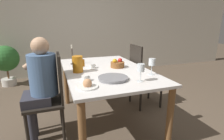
{
  "coord_description": "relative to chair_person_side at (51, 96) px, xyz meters",
  "views": [
    {
      "loc": [
        -0.65,
        -2.09,
        1.34
      ],
      "look_at": [
        0.0,
        -0.25,
        0.81
      ],
      "focal_mm": 28.0,
      "sensor_mm": 36.0,
      "label": 1
    }
  ],
  "objects": [
    {
      "name": "bread_plate",
      "position": [
        0.34,
        -0.48,
        0.26
      ],
      "size": [
        0.2,
        0.2,
        0.09
      ],
      "color": "white",
      "rests_on": "dining_table"
    },
    {
      "name": "ground_plane",
      "position": [
        0.69,
        0.1,
        -0.53
      ],
      "size": [
        20.0,
        20.0,
        0.0
      ],
      "primitive_type": "plane",
      "color": "brown"
    },
    {
      "name": "person_seated",
      "position": [
        -0.1,
        0.01,
        0.19
      ],
      "size": [
        0.39,
        0.41,
        1.19
      ],
      "rotation": [
        0.0,
        0.0,
        1.57
      ],
      "color": "#33333D",
      "rests_on": "ground_plane"
    },
    {
      "name": "red_pitcher",
      "position": [
        0.33,
        0.08,
        0.33
      ],
      "size": [
        0.15,
        0.13,
        0.2
      ],
      "color": "orange",
      "rests_on": "dining_table"
    },
    {
      "name": "chair_opposite",
      "position": [
        1.39,
        0.39,
        0.0
      ],
      "size": [
        0.42,
        0.42,
        1.01
      ],
      "rotation": [
        0.0,
        0.0,
        -1.57
      ],
      "color": "black",
      "rests_on": "ground_plane"
    },
    {
      "name": "dining_table",
      "position": [
        0.69,
        0.1,
        0.13
      ],
      "size": [
        1.03,
        1.65,
        0.76
      ],
      "color": "silver",
      "rests_on": "ground_plane"
    },
    {
      "name": "wall_back",
      "position": [
        0.69,
        2.67,
        0.77
      ],
      "size": [
        10.0,
        0.06,
        2.6
      ],
      "color": "beige",
      "rests_on": "ground_plane"
    },
    {
      "name": "potted_plant",
      "position": [
        -0.88,
        2.21,
        0.04
      ],
      "size": [
        0.55,
        0.55,
        0.88
      ],
      "color": "beige",
      "rests_on": "ground_plane"
    },
    {
      "name": "chair_person_side",
      "position": [
        0.0,
        0.0,
        0.0
      ],
      "size": [
        0.42,
        0.42,
        1.01
      ],
      "rotation": [
        0.0,
        0.0,
        1.57
      ],
      "color": "black",
      "rests_on": "ground_plane"
    },
    {
      "name": "candlestick_tall",
      "position": [
        0.33,
        0.51,
        0.34
      ],
      "size": [
        0.06,
        0.06,
        0.28
      ],
      "color": "#4C4238",
      "rests_on": "dining_table"
    },
    {
      "name": "serving_tray",
      "position": [
        0.64,
        -0.34,
        0.25
      ],
      "size": [
        0.32,
        0.32,
        0.03
      ],
      "color": "gray",
      "rests_on": "dining_table"
    },
    {
      "name": "teacup_near_person",
      "position": [
        0.35,
        -0.29,
        0.26
      ],
      "size": [
        0.12,
        0.12,
        0.06
      ],
      "color": "white",
      "rests_on": "dining_table"
    },
    {
      "name": "teacup_across",
      "position": [
        0.54,
        0.2,
        0.26
      ],
      "size": [
        0.12,
        0.12,
        0.06
      ],
      "color": "white",
      "rests_on": "dining_table"
    },
    {
      "name": "wine_glass_juice",
      "position": [
        0.88,
        -0.49,
        0.37
      ],
      "size": [
        0.08,
        0.08,
        0.18
      ],
      "color": "white",
      "rests_on": "dining_table"
    },
    {
      "name": "wine_glass_water",
      "position": [
        1.12,
        -0.32,
        0.37
      ],
      "size": [
        0.08,
        0.08,
        0.19
      ],
      "color": "white",
      "rests_on": "dining_table"
    },
    {
      "name": "fruit_bowl",
      "position": [
        0.87,
        0.13,
        0.28
      ],
      "size": [
        0.19,
        0.19,
        0.12
      ],
      "color": "brown",
      "rests_on": "dining_table"
    }
  ]
}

